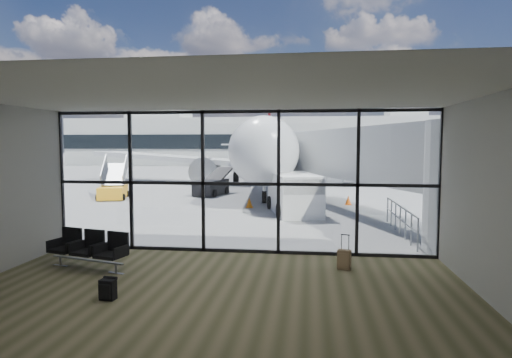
% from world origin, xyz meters
% --- Properties ---
extents(ground, '(220.00, 220.00, 0.00)m').
position_xyz_m(ground, '(0.00, 40.00, 0.00)').
color(ground, slate).
rests_on(ground, ground).
extents(lounge_shell, '(12.02, 8.01, 4.51)m').
position_xyz_m(lounge_shell, '(0.00, -4.80, 2.65)').
color(lounge_shell, brown).
rests_on(lounge_shell, ground).
extents(glass_curtain_wall, '(12.10, 0.12, 4.50)m').
position_xyz_m(glass_curtain_wall, '(0.00, 0.00, 2.25)').
color(glass_curtain_wall, white).
rests_on(glass_curtain_wall, ground).
extents(jet_bridge, '(8.00, 16.50, 4.33)m').
position_xyz_m(jet_bridge, '(4.90, 7.07, 2.76)').
color(jet_bridge, '#AFB3B5').
rests_on(jet_bridge, ground).
extents(apron_railing, '(0.06, 5.46, 1.11)m').
position_xyz_m(apron_railing, '(5.60, 3.50, 0.72)').
color(apron_railing, gray).
rests_on(apron_railing, ground).
extents(far_terminal, '(80.00, 12.20, 11.00)m').
position_xyz_m(far_terminal, '(-0.59, 61.97, 4.21)').
color(far_terminal, '#B5B5B0').
rests_on(far_terminal, ground).
extents(tree_0, '(4.95, 4.95, 7.12)m').
position_xyz_m(tree_0, '(-45.00, 72.00, 4.63)').
color(tree_0, '#382619').
rests_on(tree_0, ground).
extents(tree_1, '(5.61, 5.61, 8.07)m').
position_xyz_m(tree_1, '(-39.00, 72.00, 5.25)').
color(tree_1, '#382619').
rests_on(tree_1, ground).
extents(tree_2, '(6.27, 6.27, 9.03)m').
position_xyz_m(tree_2, '(-33.00, 72.00, 5.88)').
color(tree_2, '#382619').
rests_on(tree_2, ground).
extents(tree_3, '(4.95, 4.95, 7.12)m').
position_xyz_m(tree_3, '(-27.00, 72.00, 4.63)').
color(tree_3, '#382619').
rests_on(tree_3, ground).
extents(tree_4, '(5.61, 5.61, 8.07)m').
position_xyz_m(tree_4, '(-21.00, 72.00, 5.25)').
color(tree_4, '#382619').
rests_on(tree_4, ground).
extents(tree_5, '(6.27, 6.27, 9.03)m').
position_xyz_m(tree_5, '(-15.00, 72.00, 5.88)').
color(tree_5, '#382619').
rests_on(tree_5, ground).
extents(seating_row, '(2.40, 1.22, 1.06)m').
position_xyz_m(seating_row, '(-3.84, -2.24, 0.59)').
color(seating_row, gray).
rests_on(seating_row, ground).
extents(backpack, '(0.36, 0.33, 0.50)m').
position_xyz_m(backpack, '(-2.23, -4.50, 0.24)').
color(backpack, black).
rests_on(backpack, ground).
extents(suitcase, '(0.40, 0.32, 0.96)m').
position_xyz_m(suitcase, '(3.11, -1.51, 0.29)').
color(suitcase, '#866B4A').
rests_on(suitcase, ground).
extents(airliner, '(33.17, 38.51, 9.92)m').
position_xyz_m(airliner, '(-1.77, 26.45, 3.02)').
color(airliner, silver).
rests_on(airliner, ground).
extents(service_van, '(3.04, 4.90, 1.98)m').
position_xyz_m(service_van, '(1.41, 8.07, 1.02)').
color(service_van, white).
rests_on(service_van, ground).
extents(belt_loader, '(2.17, 4.12, 1.81)m').
position_xyz_m(belt_loader, '(-4.51, 15.37, 0.61)').
color(belt_loader, black).
rests_on(belt_loader, ground).
extents(mobile_stairs, '(2.28, 3.41, 2.21)m').
position_xyz_m(mobile_stairs, '(-10.28, 12.55, 0.53)').
color(mobile_stairs, orange).
rests_on(mobile_stairs, ground).
extents(traffic_cone_a, '(0.39, 0.39, 0.56)m').
position_xyz_m(traffic_cone_a, '(-1.11, 9.76, 0.27)').
color(traffic_cone_a, '#D1660B').
rests_on(traffic_cone_a, ground).
extents(traffic_cone_c, '(0.37, 0.37, 0.53)m').
position_xyz_m(traffic_cone_c, '(4.35, 11.61, 0.25)').
color(traffic_cone_c, '#EB570C').
rests_on(traffic_cone_c, ground).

